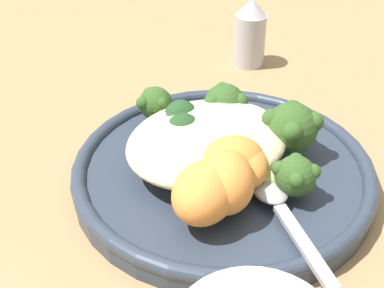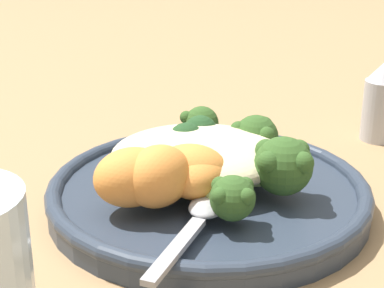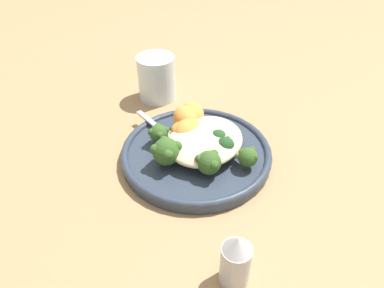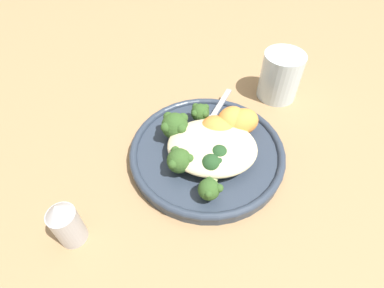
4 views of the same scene
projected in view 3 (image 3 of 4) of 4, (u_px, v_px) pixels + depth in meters
ground_plane at (194, 154)px, 0.61m from camera, size 4.00×4.00×0.00m
plate at (196, 153)px, 0.60m from camera, size 0.24×0.24×0.02m
quinoa_mound at (205, 141)px, 0.58m from camera, size 0.13×0.11×0.03m
broccoli_stalk_0 at (169, 134)px, 0.60m from camera, size 0.07×0.09×0.03m
broccoli_stalk_1 at (173, 148)px, 0.56m from camera, size 0.12×0.05×0.04m
broccoli_stalk_2 at (207, 156)px, 0.55m from camera, size 0.09×0.09×0.04m
broccoli_stalk_3 at (233, 151)px, 0.57m from camera, size 0.04×0.13×0.03m
sweet_potato_chunk_0 at (185, 119)px, 0.62m from camera, size 0.06×0.06×0.04m
sweet_potato_chunk_1 at (188, 130)px, 0.60m from camera, size 0.05×0.04×0.04m
sweet_potato_chunk_2 at (185, 134)px, 0.59m from camera, size 0.06×0.06×0.03m
sweet_potato_chunk_3 at (191, 115)px, 0.63m from camera, size 0.07×0.06×0.04m
kale_tuft at (219, 145)px, 0.57m from camera, size 0.05×0.05×0.03m
spoon at (164, 132)px, 0.62m from camera, size 0.05×0.11×0.01m
water_glass at (156, 78)px, 0.72m from camera, size 0.07×0.07×0.09m
salt_shaker at (236, 261)px, 0.41m from camera, size 0.03×0.03×0.08m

